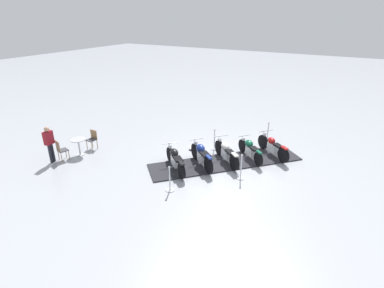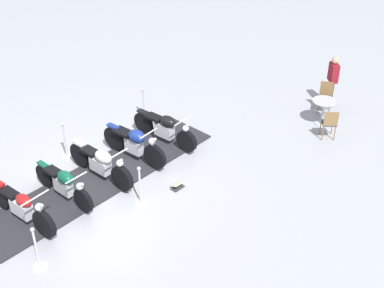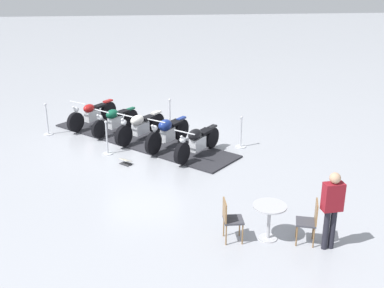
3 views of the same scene
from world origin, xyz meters
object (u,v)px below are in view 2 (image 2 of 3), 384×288
Objects in this scene: motorcycle_cream at (101,163)px; stanchion_left_mid at (65,145)px; stanchion_right_front at (38,255)px; stanchion_right_mid at (140,191)px; bystander_person at (333,77)px; motorcycle_black at (165,128)px; motorcycle_navy at (134,143)px; motorcycle_maroon at (22,206)px; cafe_chair_near_table at (329,122)px; cafe_chair_across_table at (326,95)px; motorcycle_forest at (64,184)px; stanchion_left_rear at (144,109)px; info_placard at (177,186)px; cafe_table at (324,107)px.

stanchion_left_mid is at bearing 178.34° from motorcycle_cream.
stanchion_right_front is 4.14m from stanchion_left_mid.
stanchion_right_mid is 0.63× the size of bystander_person.
stanchion_right_mid is (0.54, 2.67, -0.16)m from motorcycle_black.
motorcycle_navy is at bearing -93.75° from motorcycle_black.
motorcycle_cream is at bearing 136.57° from stanchion_left_mid.
cafe_chair_near_table is at bearing 63.94° from motorcycle_maroon.
motorcycle_cream reaches higher than cafe_chair_across_table.
stanchion_right_front reaches higher than stanchion_right_mid.
motorcycle_black is (-2.38, -2.52, 0.01)m from motorcycle_forest.
motorcycle_navy is at bearing -113.82° from stanchion_right_front.
stanchion_right_mid is 5.92m from cafe_chair_near_table.
motorcycle_forest is 1.60× the size of stanchion_left_rear.
motorcycle_maroon is 4.80× the size of info_placard.
stanchion_right_mid is at bearing 35.03° from bystander_person.
motorcycle_black is 1.65× the size of stanchion_right_front.
motorcycle_maroon is 9.97m from bystander_person.
motorcycle_maroon is 2.33× the size of cafe_table.
motorcycle_forest is 7.53m from cafe_chair_near_table.
motorcycle_cream is 6.51m from cafe_chair_near_table.
motorcycle_forest is 3.47m from motorcycle_black.
motorcycle_black is at bearing -166.59° from stanchion_left_mid.
motorcycle_cream is at bearing -93.54° from motorcycle_black.
stanchion_left_rear reaches higher than info_placard.
stanchion_right_mid is 2.90m from stanchion_right_front.
motorcycle_cream is at bearing -94.16° from motorcycle_navy.
motorcycle_cream is at bearing 22.95° from cafe_table.
motorcycle_navy reaches higher than stanchion_right_mid.
motorcycle_maroon is 1.99× the size of cafe_chair_near_table.
motorcycle_navy is (-2.39, -2.52, 0.07)m from motorcycle_maroon.
cafe_chair_near_table is (-6.25, -1.83, 0.04)m from motorcycle_cream.
cafe_chair_across_table is at bearing -7.92° from cafe_chair_near_table.
motorcycle_cream is 1.07× the size of bystander_person.
motorcycle_maroon is 8.97m from cafe_table.
bystander_person is (-4.81, -4.20, 0.94)m from info_placard.
motorcycle_black is at bearing 93.05° from cafe_chair_near_table.
motorcycle_maroon is 4.63m from motorcycle_black.
stanchion_left_mid reaches higher than info_placard.
motorcycle_cream is 3.27m from stanchion_left_rear.
motorcycle_maroon is 2.31m from motorcycle_cream.
cafe_table is at bearing 174.77° from stanchion_left_rear.
stanchion_right_front is at bearing 92.06° from stanchion_left_mid.
stanchion_left_rear reaches higher than cafe_chair_across_table.
stanchion_right_front is at bearing -31.74° from cafe_chair_across_table.
cafe_table is at bearing 0.00° from cafe_chair_across_table.
info_placard is (-2.88, -2.67, -0.29)m from stanchion_right_front.
motorcycle_cream reaches higher than cafe_chair_near_table.
stanchion_right_front is 0.65× the size of bystander_person.
bystander_person is at bearing -13.14° from cafe_chair_near_table.
stanchion_left_rear is at bearing 109.38° from motorcycle_forest.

